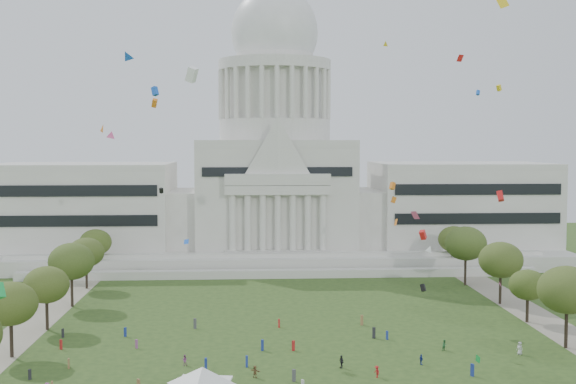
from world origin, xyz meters
name	(u,v)px	position (x,y,z in m)	size (l,w,h in m)	color
capitol	(275,182)	(0.00, 113.59, 22.30)	(160.00, 64.50, 91.30)	beige
path_left	(18,336)	(-48.00, 30.00, 0.02)	(8.00, 160.00, 0.04)	gray
path_right	(556,328)	(48.00, 30.00, 0.02)	(8.00, 160.00, 0.04)	gray
row_tree_l_2	(11,304)	(-45.04, 17.30, 8.51)	(8.42, 8.42, 11.97)	black
row_tree_r_2	(567,290)	(44.17, 17.44, 9.66)	(9.55, 9.55, 13.58)	black
row_tree_l_3	(46,285)	(-44.09, 33.92, 8.21)	(8.12, 8.12, 11.55)	black
row_tree_r_3	(528,285)	(44.40, 34.48, 7.08)	(7.01, 7.01, 9.98)	black
row_tree_l_4	(71,261)	(-44.08, 52.42, 9.39)	(9.29, 9.29, 13.21)	black
row_tree_r_4	(501,260)	(44.76, 50.04, 9.29)	(9.19, 9.19, 13.06)	black
row_tree_l_5	(86,252)	(-45.22, 71.01, 8.42)	(8.33, 8.33, 11.85)	black
row_tree_r_5	(466,244)	(43.49, 70.19, 9.93)	(9.82, 9.82, 13.96)	black
row_tree_l_6	(95,242)	(-46.87, 89.14, 8.27)	(8.19, 8.19, 11.64)	black
row_tree_r_6	(454,239)	(45.96, 88.13, 8.51)	(8.42, 8.42, 11.97)	black
event_tent	(202,375)	(-13.76, -5.63, 4.06)	(10.69, 10.69, 5.24)	#4C4C4C
person_0	(520,348)	(35.22, 14.22, 1.03)	(1.01, 0.66, 2.06)	silver
person_2	(445,345)	(23.89, 17.05, 0.91)	(0.88, 0.55, 1.82)	#33723F
person_3	(377,372)	(10.50, 4.33, 0.87)	(1.12, 0.58, 1.73)	#B21E1E
person_4	(341,362)	(5.99, 9.00, 0.97)	(1.14, 0.62, 1.94)	#26262B
person_5	(255,372)	(-6.95, 5.27, 0.88)	(1.64, 0.65, 1.76)	olive
person_8	(185,360)	(-17.56, 11.59, 0.82)	(0.79, 0.49, 1.63)	#994C8C
person_10	(421,360)	(18.31, 9.92, 0.80)	(0.94, 0.51, 1.61)	navy
distant_crowd	(230,351)	(-10.73, 15.83, 0.85)	(64.80, 37.66, 1.93)	#26262B
kite_swarm	(323,163)	(3.24, 9.49, 30.65)	(85.85, 103.49, 58.07)	blue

